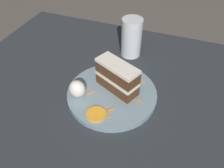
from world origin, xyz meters
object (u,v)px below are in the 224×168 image
orange_garnish (96,114)px  drinking_glass (131,40)px  plate (112,94)px  cream_dollop (77,89)px  cake_slice (117,77)px

orange_garnish → drinking_glass: bearing=-89.8°
plate → cream_dollop: size_ratio=5.03×
drinking_glass → cream_dollop: bearing=74.2°
orange_garnish → drinking_glass: 0.32m
cream_dollop → drinking_glass: (-0.08, -0.27, 0.02)m
cake_slice → drinking_glass: size_ratio=1.01×
plate → orange_garnish: (0.01, 0.09, 0.01)m
plate → cake_slice: cake_slice is taller
cake_slice → cream_dollop: bearing=149.0°
cream_dollop → orange_garnish: size_ratio=0.98×
orange_garnish → drinking_glass: (0.00, -0.32, 0.04)m
cake_slice → orange_garnish: 0.12m
orange_garnish → drinking_glass: size_ratio=0.39×
plate → cake_slice: size_ratio=1.91×
plate → drinking_glass: bearing=-87.3°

